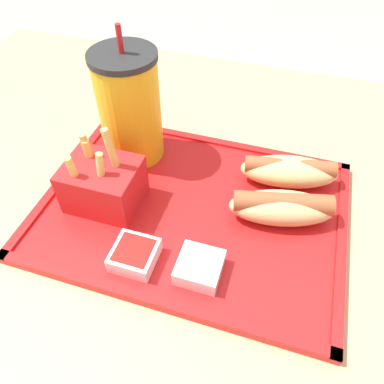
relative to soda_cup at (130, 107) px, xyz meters
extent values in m
plane|color=#ADA393|center=(0.11, -0.07, -0.86)|extent=(8.00, 8.00, 0.00)
cube|color=tan|center=(0.11, -0.07, -0.47)|extent=(1.12, 0.81, 0.77)
cube|color=red|center=(0.12, -0.08, -0.08)|extent=(0.40, 0.29, 0.01)
cube|color=red|center=(0.12, -0.22, -0.08)|extent=(0.40, 0.01, 0.00)
cube|color=red|center=(0.12, 0.06, -0.08)|extent=(0.40, 0.01, 0.00)
cube|color=red|center=(-0.08, -0.08, -0.08)|extent=(0.01, 0.29, 0.00)
cube|color=red|center=(0.31, -0.08, -0.08)|extent=(0.01, 0.29, 0.00)
cylinder|color=gold|center=(0.00, 0.00, 0.00)|extent=(0.09, 0.09, 0.15)
cylinder|color=#262626|center=(0.00, 0.00, 0.08)|extent=(0.09, 0.09, 0.01)
cylinder|color=red|center=(0.00, 0.00, 0.10)|extent=(0.01, 0.01, 0.03)
ellipsoid|color=#DBB270|center=(0.23, 0.00, -0.06)|extent=(0.14, 0.07, 0.04)
cylinder|color=#9E512D|center=(0.23, 0.00, -0.05)|extent=(0.12, 0.05, 0.02)
ellipsoid|color=#DBB270|center=(0.23, -0.07, -0.06)|extent=(0.14, 0.08, 0.04)
cylinder|color=#9E512D|center=(0.23, -0.07, -0.05)|extent=(0.12, 0.05, 0.03)
cube|color=red|center=(0.00, -0.10, -0.05)|extent=(0.09, 0.07, 0.06)
cylinder|color=#EACC60|center=(-0.02, -0.13, -0.02)|extent=(0.02, 0.02, 0.07)
cylinder|color=#EACC60|center=(0.02, -0.09, -0.01)|extent=(0.02, 0.01, 0.09)
cylinder|color=#EACC60|center=(0.01, -0.12, -0.02)|extent=(0.02, 0.02, 0.07)
cylinder|color=#EACC60|center=(-0.02, -0.09, -0.02)|extent=(0.01, 0.01, 0.06)
cylinder|color=#EACC60|center=(-0.02, -0.09, -0.02)|extent=(0.01, 0.01, 0.06)
cube|color=silver|center=(0.15, -0.17, -0.07)|extent=(0.05, 0.05, 0.02)
cube|color=white|center=(0.15, -0.17, -0.06)|extent=(0.04, 0.04, 0.00)
cube|color=silver|center=(0.08, -0.18, -0.07)|extent=(0.05, 0.05, 0.02)
cube|color=#B21914|center=(0.08, -0.18, -0.06)|extent=(0.04, 0.04, 0.00)
camera|label=1|loc=(0.21, -0.39, 0.30)|focal=35.00mm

